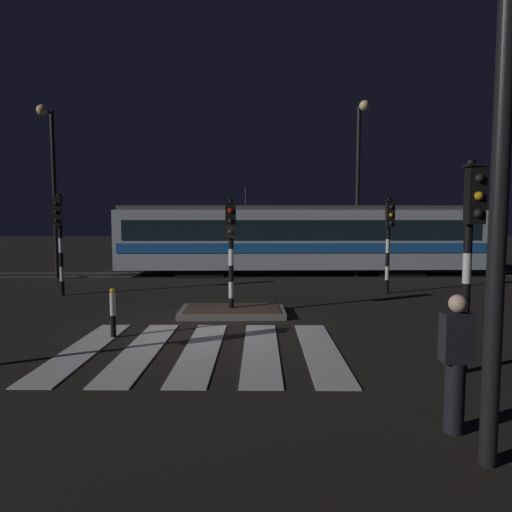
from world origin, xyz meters
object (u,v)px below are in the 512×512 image
object	(u,v)px
traffic_light_corner_far_right	(389,231)
traffic_light_corner_far_left	(59,229)
pedestrian_waiting_at_kerb	(456,362)
bollard_island_edge	(113,313)
traffic_light_corner_near_right	(471,234)
street_lamp_trackside_right	(359,170)
tram	(299,238)
traffic_light_median_centre	(231,239)
street_lamp_trackside_left	(51,173)

from	to	relation	value
traffic_light_corner_far_right	traffic_light_corner_far_left	bearing A→B (deg)	-179.20
pedestrian_waiting_at_kerb	bollard_island_edge	size ratio (longest dim) A/B	1.54
traffic_light_corner_near_right	pedestrian_waiting_at_kerb	size ratio (longest dim) A/B	2.10
street_lamp_trackside_right	tram	xyz separation A→B (m)	(-2.52, 1.10, -3.07)
traffic_light_corner_far_left	bollard_island_edge	world-z (taller)	traffic_light_corner_far_left
traffic_light_corner_near_right	traffic_light_median_centre	world-z (taller)	traffic_light_corner_near_right
pedestrian_waiting_at_kerb	street_lamp_trackside_right	bearing A→B (deg)	80.24
traffic_light_median_centre	pedestrian_waiting_at_kerb	size ratio (longest dim) A/B	1.85
traffic_light_median_centre	street_lamp_trackside_right	xyz separation A→B (m)	(5.46, 7.76, 2.73)
traffic_light_corner_near_right	bollard_island_edge	size ratio (longest dim) A/B	3.23
traffic_light_corner_near_right	pedestrian_waiting_at_kerb	world-z (taller)	traffic_light_corner_near_right
street_lamp_trackside_left	pedestrian_waiting_at_kerb	size ratio (longest dim) A/B	4.29
traffic_light_corner_near_right	traffic_light_corner_far_right	xyz separation A→B (m)	(1.28, 8.07, -0.14)
traffic_light_corner_far_right	pedestrian_waiting_at_kerb	distance (m)	10.46
bollard_island_edge	traffic_light_corner_far_left	bearing A→B (deg)	122.05
traffic_light_median_centre	traffic_light_corner_far_right	distance (m)	6.36
traffic_light_corner_far_left	street_lamp_trackside_left	world-z (taller)	street_lamp_trackside_left
street_lamp_trackside_right	traffic_light_corner_far_right	bearing A→B (deg)	-90.62
traffic_light_corner_far_left	bollard_island_edge	bearing A→B (deg)	-57.95
street_lamp_trackside_right	pedestrian_waiting_at_kerb	size ratio (longest dim) A/B	4.49
traffic_light_median_centre	street_lamp_trackside_left	distance (m)	11.18
traffic_light_corner_near_right	pedestrian_waiting_at_kerb	bearing A→B (deg)	-120.15
traffic_light_corner_far_left	traffic_light_corner_far_right	size ratio (longest dim) A/B	1.03
street_lamp_trackside_left	pedestrian_waiting_at_kerb	world-z (taller)	street_lamp_trackside_left
traffic_light_corner_near_right	bollard_island_edge	world-z (taller)	traffic_light_corner_near_right
traffic_light_median_centre	traffic_light_corner_far_right	xyz separation A→B (m)	(5.41, 3.34, 0.13)
pedestrian_waiting_at_kerb	street_lamp_trackside_left	bearing A→B (deg)	127.75
traffic_light_corner_far_left	pedestrian_waiting_at_kerb	world-z (taller)	traffic_light_corner_far_left
traffic_light_corner_far_left	traffic_light_corner_far_right	bearing A→B (deg)	0.80
traffic_light_corner_far_left	pedestrian_waiting_at_kerb	xyz separation A→B (m)	(8.92, -9.92, -1.41)
traffic_light_corner_near_right	street_lamp_trackside_left	size ratio (longest dim) A/B	0.49
traffic_light_median_centre	street_lamp_trackside_right	world-z (taller)	street_lamp_trackside_right
traffic_light_corner_far_right	tram	world-z (taller)	tram
traffic_light_corner_near_right	traffic_light_corner_far_right	distance (m)	8.17
street_lamp_trackside_right	tram	bearing A→B (deg)	156.44
traffic_light_corner_far_right	pedestrian_waiting_at_kerb	xyz separation A→B (m)	(-2.45, -10.08, -1.35)
traffic_light_corner_far_left	traffic_light_corner_near_right	bearing A→B (deg)	-38.11
street_lamp_trackside_right	pedestrian_waiting_at_kerb	world-z (taller)	street_lamp_trackside_right
traffic_light_median_centre	street_lamp_trackside_left	size ratio (longest dim) A/B	0.43
traffic_light_median_centre	pedestrian_waiting_at_kerb	world-z (taller)	traffic_light_median_centre
traffic_light_corner_near_right	street_lamp_trackside_left	xyz separation A→B (m)	(-12.12, 12.13, 2.27)
traffic_light_corner_far_right	street_lamp_trackside_right	bearing A→B (deg)	89.38
traffic_light_corner_near_right	traffic_light_corner_far_left	xyz separation A→B (m)	(-10.09, 7.91, -0.08)
tram	pedestrian_waiting_at_kerb	bearing A→B (deg)	-89.93
bollard_island_edge	tram	bearing A→B (deg)	63.82
traffic_light_corner_far_left	traffic_light_median_centre	bearing A→B (deg)	-28.11
traffic_light_corner_near_right	tram	bearing A→B (deg)	94.99
street_lamp_trackside_right	pedestrian_waiting_at_kerb	xyz separation A→B (m)	(-2.50, -14.50, -3.95)
traffic_light_corner_far_right	tram	size ratio (longest dim) A/B	0.20
traffic_light_median_centre	tram	bearing A→B (deg)	71.61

